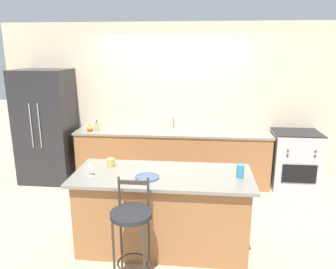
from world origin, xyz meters
TOP-DOWN VIEW (x-y plane):
  - ground_plane at (0.00, 0.00)m, footprint 18.00×18.00m
  - wall_back at (0.00, 0.66)m, footprint 6.00×0.07m
  - back_counter at (0.00, 0.36)m, footprint 3.28×0.64m
  - sink_faucet at (0.00, 0.55)m, footprint 0.02×0.13m
  - kitchen_island at (0.06, -1.59)m, footprint 2.01×0.86m
  - refrigerator at (-2.17, 0.27)m, footprint 0.88×0.76m
  - oven_range at (2.04, 0.32)m, footprint 0.74×0.65m
  - bar_stool_near at (-0.16, -2.25)m, footprint 0.40×0.40m
  - dinner_plate at (-0.09, -1.72)m, footprint 0.26×0.26m
  - wine_glass at (-0.72, -1.74)m, footprint 0.07×0.07m
  - coffee_mug at (-0.58, -1.42)m, footprint 0.13×0.09m
  - tumbler_cup at (0.91, -1.61)m, footprint 0.08×0.08m
  - pumpkin_decoration at (-1.39, 0.22)m, footprint 0.11×0.11m
  - soap_bottle at (-1.28, 0.27)m, footprint 0.06×0.06m

SIDE VIEW (x-z plane):
  - ground_plane at x=0.00m, z-range 0.00..0.00m
  - back_counter at x=0.00m, z-range 0.00..0.92m
  - kitchen_island at x=0.06m, z-range 0.00..0.91m
  - oven_range at x=2.04m, z-range 0.00..0.96m
  - bar_stool_near at x=-0.16m, z-range 0.09..1.17m
  - dinner_plate at x=-0.09m, z-range 0.91..0.93m
  - coffee_mug at x=-0.58m, z-range 0.91..1.01m
  - pumpkin_decoration at x=-1.39m, z-range 0.90..1.02m
  - refrigerator at x=-2.17m, z-range 0.00..1.94m
  - tumbler_cup at x=0.91m, z-range 0.91..1.06m
  - soap_bottle at x=-1.28m, z-range 0.90..1.08m
  - wine_glass at x=-0.72m, z-range 0.95..1.13m
  - sink_faucet at x=0.00m, z-range 0.94..1.16m
  - wall_back at x=0.00m, z-range 0.00..2.70m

